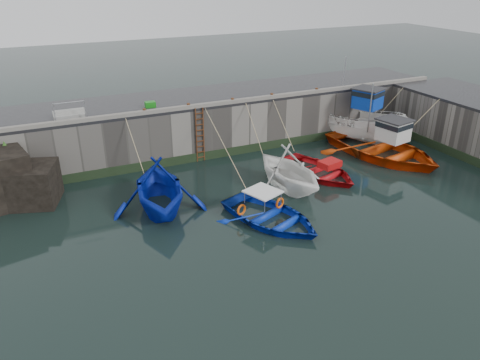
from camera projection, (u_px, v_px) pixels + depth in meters
name	position (u px, v px, depth m)	size (l,w,h in m)	color
ground	(326.00, 233.00, 20.03)	(120.00, 120.00, 0.00)	black
quay_back	(215.00, 120.00, 29.69)	(30.00, 5.00, 3.00)	slate
road_back	(215.00, 96.00, 29.03)	(30.00, 5.00, 0.16)	black
kerb_back	(230.00, 102.00, 27.02)	(30.00, 0.30, 0.20)	slate
algae_back	(232.00, 151.00, 28.13)	(30.00, 0.08, 0.50)	black
algae_right	(477.00, 162.00, 26.57)	(0.08, 15.00, 0.50)	black
ladder	(200.00, 135.00, 26.76)	(0.51, 0.08, 3.20)	#3F1E0F
boat_near_white	(160.00, 208.00, 22.07)	(4.59, 5.32, 2.80)	#0B22AC
boat_near_white_rope	(141.00, 179.00, 25.08)	(0.04, 3.47, 3.10)	tan
boat_near_blue	(271.00, 222.00, 20.95)	(3.62, 5.06, 1.05)	#0B2DB3
boat_near_blue_rope	(224.00, 177.00, 25.31)	(0.04, 6.18, 3.10)	tan
boat_near_blacktrim	(288.00, 187.00, 24.17)	(4.24, 4.92, 2.59)	white
boat_near_blacktrim_rope	(254.00, 161.00, 27.40)	(0.04, 3.85, 3.10)	tan
boat_near_navy	(317.00, 175.00, 25.62)	(3.57, 5.00, 1.04)	red
boat_near_navy_rope	(285.00, 153.00, 28.56)	(0.04, 3.37, 3.10)	tan
boat_far_white	(357.00, 123.00, 30.43)	(4.93, 7.08, 5.56)	white
boat_far_orange	(382.00, 149.00, 27.86)	(6.74, 8.39, 4.54)	#DE430B
fish_crate	(150.00, 104.00, 26.33)	(0.57, 0.43, 0.31)	#167916
railing	(69.00, 114.00, 24.53)	(1.60, 1.05, 1.00)	#A5A8AD
bollard_a	(144.00, 111.00, 25.17)	(0.18, 0.18, 0.28)	#3F1E0F
bollard_b	(188.00, 106.00, 26.13)	(0.18, 0.18, 0.28)	#3F1E0F
bollard_c	(232.00, 100.00, 27.16)	(0.18, 0.18, 0.28)	#3F1E0F
bollard_d	(272.00, 96.00, 28.16)	(0.18, 0.18, 0.28)	#3F1E0F
bollard_e	(317.00, 90.00, 29.38)	(0.18, 0.18, 0.28)	#3F1E0F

